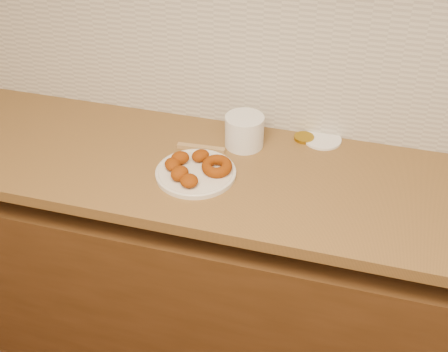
{
  "coord_description": "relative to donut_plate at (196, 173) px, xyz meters",
  "views": [
    {
      "loc": [
        0.07,
        0.25,
        1.97
      ],
      "look_at": [
        -0.31,
        1.61,
        0.93
      ],
      "focal_mm": 45.0,
      "sensor_mm": 36.0,
      "label": 1
    }
  ],
  "objects": [
    {
      "name": "tub_lid",
      "position": [
        0.37,
        0.32,
        -0.0
      ],
      "size": [
        0.17,
        0.17,
        0.01
      ],
      "primitive_type": "cylinder",
      "rotation": [
        0.0,
        0.0,
        -0.3
      ],
      "color": "white",
      "rests_on": "butcher_block"
    },
    {
      "name": "butcher_block",
      "position": [
        -0.24,
        0.06,
        -0.03
      ],
      "size": [
        2.3,
        0.62,
        0.04
      ],
      "primitive_type": "cube",
      "color": "brown",
      "rests_on": "base_cabinet"
    },
    {
      "name": "base_cabinet",
      "position": [
        0.41,
        0.06,
        -0.52
      ],
      "size": [
        3.6,
        0.6,
        0.77
      ],
      "primitive_type": "cube",
      "color": "#543218",
      "rests_on": "floor"
    },
    {
      "name": "wooden_utensil",
      "position": [
        -0.03,
        0.15,
        -0.0
      ],
      "size": [
        0.17,
        0.03,
        0.01
      ],
      "primitive_type": "cube",
      "rotation": [
        0.0,
        0.0,
        0.06
      ],
      "color": "#A6814E",
      "rests_on": "butcher_block"
    },
    {
      "name": "wall_back",
      "position": [
        0.41,
        0.37,
        0.44
      ],
      "size": [
        4.0,
        0.02,
        2.7
      ],
      "primitive_type": "cube",
      "color": "#B4A38C",
      "rests_on": "ground"
    },
    {
      "name": "brass_jar_lid",
      "position": [
        0.3,
        0.31,
        -0.0
      ],
      "size": [
        0.08,
        0.08,
        0.01
      ],
      "primitive_type": "cylinder",
      "rotation": [
        0.0,
        0.0,
        0.11
      ],
      "color": "#9E7B17",
      "rests_on": "butcher_block"
    },
    {
      "name": "backsplash",
      "position": [
        0.41,
        0.36,
        0.29
      ],
      "size": [
        3.6,
        0.02,
        0.6
      ],
      "primitive_type": "cube",
      "color": "beige",
      "rests_on": "wall_back"
    },
    {
      "name": "ring_donut",
      "position": [
        0.06,
        0.02,
        0.02
      ],
      "size": [
        0.12,
        0.12,
        0.04
      ],
      "primitive_type": "torus",
      "rotation": [
        0.1,
        0.0,
        0.22
      ],
      "color": "#7B3700",
      "rests_on": "donut_plate"
    },
    {
      "name": "donut_plate",
      "position": [
        0.0,
        0.0,
        0.0
      ],
      "size": [
        0.26,
        0.26,
        0.01
      ],
      "primitive_type": "cylinder",
      "color": "silver",
      "rests_on": "butcher_block"
    },
    {
      "name": "plastic_tub",
      "position": [
        0.11,
        0.21,
        0.05
      ],
      "size": [
        0.16,
        0.16,
        0.11
      ],
      "primitive_type": "cylinder",
      "rotation": [
        0.0,
        0.0,
        0.26
      ],
      "color": "white",
      "rests_on": "butcher_block"
    },
    {
      "name": "fried_dough_chunks",
      "position": [
        -0.03,
        -0.01,
        0.03
      ],
      "size": [
        0.16,
        0.22,
        0.04
      ],
      "color": "#7B3700",
      "rests_on": "donut_plate"
    }
  ]
}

